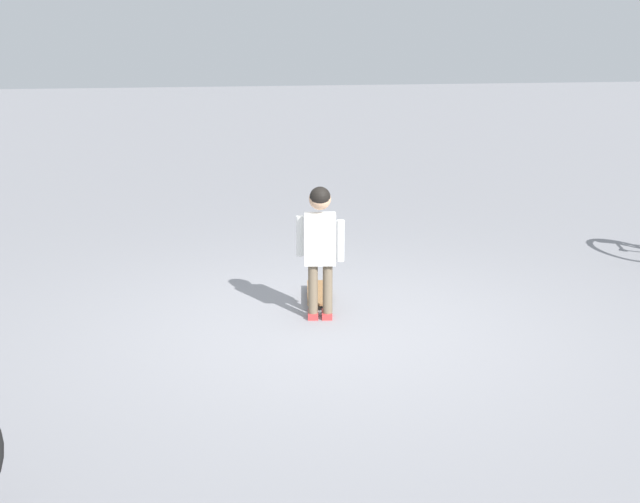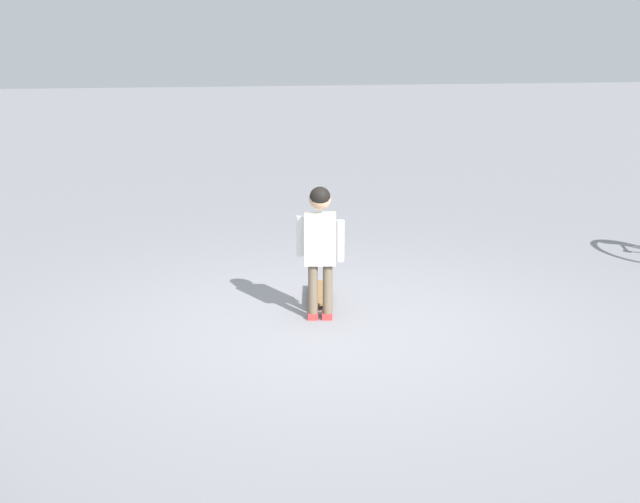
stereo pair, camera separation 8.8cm
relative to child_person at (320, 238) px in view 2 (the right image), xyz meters
The scene contains 3 objects.
ground_plane 0.71m from the child_person, 77.76° to the right, with size 50.00×50.00×0.00m, color gray.
child_person is the anchor object (origin of this frame).
skateboard 0.77m from the child_person, 82.15° to the left, with size 0.28×0.69×0.07m.
Camera 2 is at (-1.01, -6.23, 2.29)m, focal length 49.43 mm.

